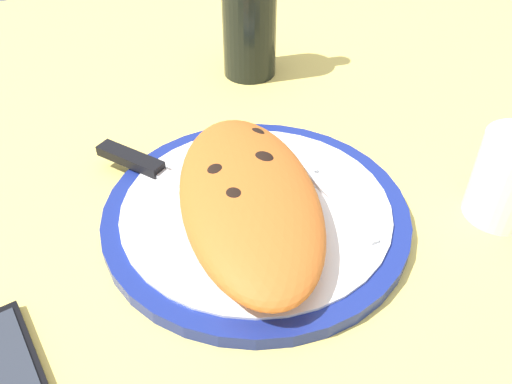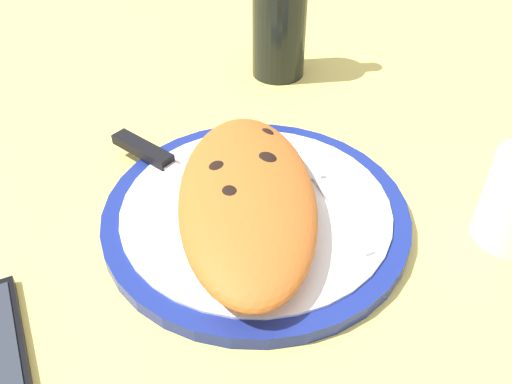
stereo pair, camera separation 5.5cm
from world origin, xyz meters
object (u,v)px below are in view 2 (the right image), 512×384
at_px(fork, 326,192).
at_px(wine_bottle, 280,11).
at_px(plate, 256,213).
at_px(knife, 162,160).
at_px(calzone, 247,198).

height_order(fork, wine_bottle, wine_bottle).
height_order(plate, knife, knife).
bearing_deg(knife, calzone, -146.36).
height_order(calzone, knife, calzone).
bearing_deg(wine_bottle, plate, 159.25).
xyz_separation_m(plate, fork, (0.00, -0.08, 0.01)).
xyz_separation_m(calzone, wine_bottle, (0.32, -0.13, 0.05)).
relative_size(plate, knife, 1.70).
distance_m(calzone, fork, 0.09).
xyz_separation_m(fork, knife, (0.10, 0.16, 0.00)).
bearing_deg(calzone, plate, -47.62).
distance_m(fork, wine_bottle, 0.32).
bearing_deg(wine_bottle, calzone, 158.00).
height_order(calzone, wine_bottle, wine_bottle).
height_order(plate, wine_bottle, wine_bottle).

